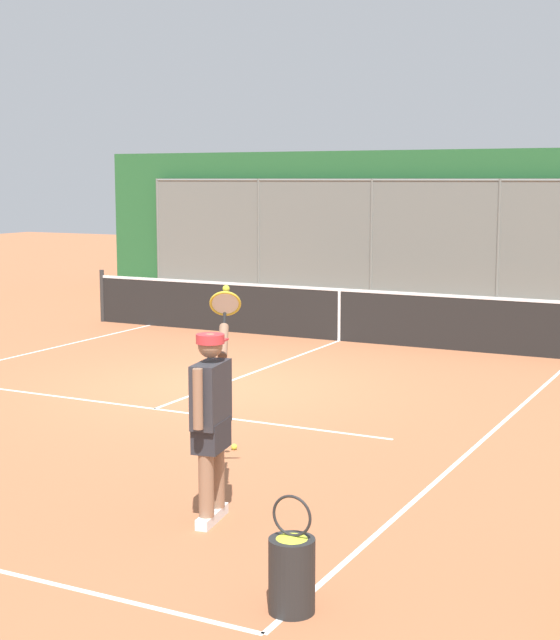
# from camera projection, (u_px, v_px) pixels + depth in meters

# --- Properties ---
(ground_plane) EXTENTS (60.00, 60.00, 0.00)m
(ground_plane) POSITION_uv_depth(u_px,v_px,m) (216.00, 386.00, 13.75)
(ground_plane) COLOR #A8603D
(court_line_markings) EXTENTS (8.36, 10.78, 0.01)m
(court_line_markings) POSITION_uv_depth(u_px,v_px,m) (143.00, 413.00, 12.16)
(court_line_markings) COLOR white
(court_line_markings) RESTS_ON ground
(fence_backdrop) EXTENTS (18.04, 1.37, 3.58)m
(fence_backdrop) POSITION_uv_depth(u_px,v_px,m) (442.00, 228.00, 22.59)
(fence_backdrop) COLOR slate
(fence_backdrop) RESTS_ON ground
(tennis_net) EXTENTS (10.74, 0.09, 1.07)m
(tennis_net) POSITION_uv_depth(u_px,v_px,m) (339.00, 314.00, 17.54)
(tennis_net) COLOR #2D2D2D
(tennis_net) RESTS_ON ground
(tennis_player) EXTENTS (0.63, 1.32, 1.93)m
(tennis_player) POSITION_uv_depth(u_px,v_px,m) (211.00, 412.00, 8.21)
(tennis_player) COLOR silver
(tennis_player) RESTS_ON ground
(tennis_ball_mid_court) EXTENTS (0.07, 0.07, 0.07)m
(tennis_ball_mid_court) POSITION_uv_depth(u_px,v_px,m) (234.00, 447.00, 10.53)
(tennis_ball_mid_court) COLOR #C1D138
(tennis_ball_mid_court) RESTS_ON ground
(ball_basket) EXTENTS (0.32, 0.32, 0.83)m
(ball_basket) POSITION_uv_depth(u_px,v_px,m) (292.00, 570.00, 6.55)
(ball_basket) COLOR black
(ball_basket) RESTS_ON ground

